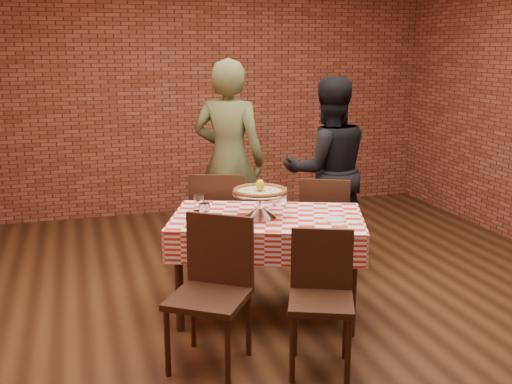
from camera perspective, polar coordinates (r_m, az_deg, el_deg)
ground at (r=4.75m, az=3.41°, el=-10.70°), size 6.00×6.00×0.00m
back_wall at (r=7.23m, az=-4.78°, el=9.59°), size 5.50×0.00×5.50m
table at (r=4.48m, az=1.06°, el=-7.00°), size 1.55×1.24×0.75m
tablecloth at (r=4.39m, az=1.08°, el=-3.74°), size 1.60×1.28×0.23m
pizza_stand at (r=4.31m, az=0.39°, el=-1.22°), size 0.53×0.53×0.18m
pizza at (r=4.28m, az=0.39°, el=0.03°), size 0.50×0.50×0.03m
lemon at (r=4.27m, az=0.39°, el=0.65°), size 0.08×0.08×0.08m
water_glass_left at (r=4.27m, az=-4.89°, el=-1.85°), size 0.10×0.10×0.12m
water_glass_right at (r=4.52m, az=-5.41°, el=-0.99°), size 0.10×0.10×0.12m
side_plate at (r=4.29m, az=7.45°, el=-2.60°), size 0.20×0.20×0.01m
sweetener_packet_a at (r=4.20m, az=8.37°, el=-3.03°), size 0.06×0.05×0.00m
sweetener_packet_b at (r=4.24m, az=9.17°, el=-2.90°), size 0.06×0.05×0.00m
condiment_caddy at (r=4.61m, az=2.05°, el=-0.40°), size 0.11×0.09×0.16m
chair_near_left at (r=3.75m, az=-4.50°, el=-9.78°), size 0.62×0.62×0.93m
chair_near_right at (r=3.72m, az=6.16°, el=-10.60°), size 0.50×0.50×0.86m
chair_far_left at (r=5.20m, az=-3.41°, el=-2.96°), size 0.59×0.59×0.94m
chair_far_right at (r=5.24m, az=6.54°, el=-3.17°), size 0.56×0.56×0.89m
diner_olive at (r=5.57m, az=-2.57°, el=2.99°), size 0.81×0.74×1.85m
diner_black at (r=5.54m, az=6.81°, el=2.02°), size 0.89×0.72×1.70m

